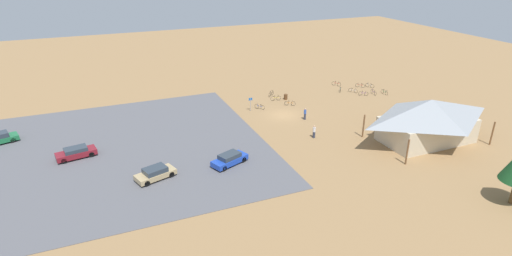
{
  "coord_description": "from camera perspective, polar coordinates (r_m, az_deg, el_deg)",
  "views": [
    {
      "loc": [
        25.6,
        50.71,
        22.32
      ],
      "look_at": [
        6.77,
        5.5,
        1.2
      ],
      "focal_mm": 28.5,
      "sensor_mm": 36.0,
      "label": 1
    }
  ],
  "objects": [
    {
      "name": "bicycle_red_near_porch",
      "position": [
        76.03,
        11.22,
        6.11
      ],
      "size": [
        1.0,
        1.55,
        0.87
      ],
      "color": "black",
      "rests_on": "ground"
    },
    {
      "name": "bicycle_silver_lone_east",
      "position": [
        76.39,
        15.67,
        5.76
      ],
      "size": [
        0.79,
        1.55,
        0.84
      ],
      "color": "black",
      "rests_on": "ground"
    },
    {
      "name": "bicycle_teal_yard_center",
      "position": [
        72.91,
        11.74,
        5.31
      ],
      "size": [
        0.93,
        1.43,
        0.85
      ],
      "color": "black",
      "rests_on": "ground"
    },
    {
      "name": "car_maroon_back_corner",
      "position": [
        52.42,
        -23.93,
        -3.17
      ],
      "size": [
        4.71,
        2.54,
        1.31
      ],
      "color": "maroon",
      "rests_on": "parking_lot_asphalt"
    },
    {
      "name": "visitor_near_lot",
      "position": [
        53.6,
        8.15,
        -0.47
      ],
      "size": [
        0.36,
        0.36,
        1.73
      ],
      "color": "#2D3347",
      "rests_on": "ground"
    },
    {
      "name": "lot_sign",
      "position": [
        62.08,
        -0.77,
        3.64
      ],
      "size": [
        0.56,
        0.08,
        2.2
      ],
      "color": "#99999E",
      "rests_on": "ground"
    },
    {
      "name": "parking_lot_asphalt",
      "position": [
        52.85,
        -20.93,
        -3.29
      ],
      "size": [
        39.49,
        33.98,
        0.05
      ],
      "primitive_type": "cube",
      "color": "#56565B",
      "rests_on": "ground"
    },
    {
      "name": "bicycle_white_front_row",
      "position": [
        72.88,
        13.44,
        5.13
      ],
      "size": [
        0.96,
        1.48,
        0.8
      ],
      "color": "black",
      "rests_on": "ground"
    },
    {
      "name": "bicycle_yellow_near_sign",
      "position": [
        66.99,
        2.79,
        4.19
      ],
      "size": [
        1.74,
        0.48,
        0.91
      ],
      "color": "black",
      "rests_on": "ground"
    },
    {
      "name": "bicycle_black_by_bin",
      "position": [
        69.15,
        2.13,
        4.82
      ],
      "size": [
        1.41,
        1.12,
        0.86
      ],
      "color": "black",
      "rests_on": "ground"
    },
    {
      "name": "car_tan_front_row",
      "position": [
        44.96,
        -13.94,
        -6.17
      ],
      "size": [
        4.58,
        3.06,
        1.31
      ],
      "color": "tan",
      "rests_on": "parking_lot_asphalt"
    },
    {
      "name": "bicycle_purple_back_row",
      "position": [
        72.81,
        16.17,
        4.83
      ],
      "size": [
        0.48,
        1.69,
        0.79
      ],
      "color": "black",
      "rests_on": "ground"
    },
    {
      "name": "bike_pavilion",
      "position": [
        55.77,
        23.08,
        1.31
      ],
      "size": [
        13.84,
        8.53,
        5.62
      ],
      "color": "beige",
      "rests_on": "ground"
    },
    {
      "name": "bicycle_red_yard_left",
      "position": [
        76.06,
        14.42,
        5.8
      ],
      "size": [
        1.26,
        1.22,
        0.79
      ],
      "color": "black",
      "rests_on": "ground"
    },
    {
      "name": "bicycle_orange_trailside",
      "position": [
        64.9,
        4.78,
        3.47
      ],
      "size": [
        1.56,
        0.9,
        0.82
      ],
      "color": "black",
      "rests_on": "ground"
    },
    {
      "name": "visitor_at_bikes",
      "position": [
        59.39,
        6.89,
        2.02
      ],
      "size": [
        0.36,
        0.38,
        1.73
      ],
      "color": "#2D3347",
      "rests_on": "ground"
    },
    {
      "name": "trash_bin",
      "position": [
        67.6,
        4.19,
        4.39
      ],
      "size": [
        0.6,
        0.6,
        0.9
      ],
      "primitive_type": "cylinder",
      "color": "brown",
      "rests_on": "ground"
    },
    {
      "name": "bicycle_blue_edge_north",
      "position": [
        63.15,
        0.52,
        2.99
      ],
      "size": [
        1.14,
        1.38,
        0.8
      ],
      "color": "black",
      "rests_on": "ground"
    },
    {
      "name": "car_blue_by_curb",
      "position": [
        46.56,
        -3.72,
        -4.37
      ],
      "size": [
        4.66,
        3.23,
        1.34
      ],
      "color": "#1E42B2",
      "rests_on": "parking_lot_asphalt"
    },
    {
      "name": "bicycle_green_edge_south",
      "position": [
        73.37,
        17.56,
        4.82
      ],
      "size": [
        0.48,
        1.73,
        0.82
      ],
      "color": "black",
      "rests_on": "ground"
    },
    {
      "name": "bicycle_purple_yard_front",
      "position": [
        71.7,
        14.82,
        4.7
      ],
      "size": [
        1.4,
        0.93,
        0.78
      ],
      "color": "black",
      "rests_on": "ground"
    },
    {
      "name": "ground",
      "position": [
        61.04,
        3.89,
        1.82
      ],
      "size": [
        160.0,
        160.0,
        0.0
      ],
      "primitive_type": "plane",
      "color": "#937047",
      "rests_on": "ground"
    }
  ]
}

